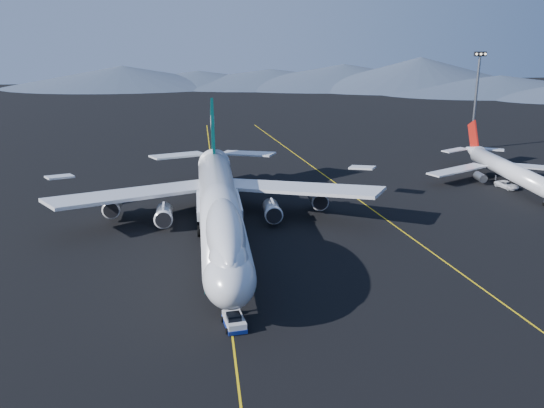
{
  "coord_description": "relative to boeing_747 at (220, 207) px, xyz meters",
  "views": [
    {
      "loc": [
        -3.13,
        -94.38,
        35.69
      ],
      "look_at": [
        8.56,
        -0.23,
        6.0
      ],
      "focal_mm": 40.0,
      "sensor_mm": 36.0,
      "label": 1
    }
  ],
  "objects": [
    {
      "name": "ground",
      "position": [
        -0.0,
        -0.03,
        -5.81
      ],
      "size": [
        500.0,
        500.0,
        0.0
      ],
      "primitive_type": "plane",
      "color": "black",
      "rests_on": "ground"
    },
    {
      "name": "taxiway_line_main",
      "position": [
        -0.0,
        -0.03,
        -5.8
      ],
      "size": [
        0.25,
        220.0,
        0.01
      ],
      "primitive_type": "cube",
      "color": "yellow",
      "rests_on": "ground"
    },
    {
      "name": "taxiway_line_side",
      "position": [
        30.0,
        9.97,
        -5.8
      ],
      "size": [
        28.08,
        198.09,
        0.01
      ],
      "primitive_type": "cube",
      "rotation": [
        0.0,
        0.0,
        0.14
      ],
      "color": "yellow",
      "rests_on": "ground"
    },
    {
      "name": "boeing_747",
      "position": [
        0.0,
        0.0,
        0.0
      ],
      "size": [
        59.62,
        72.43,
        19.37
      ],
      "color": "silver",
      "rests_on": "ground"
    },
    {
      "name": "pushback_tug",
      "position": [
        0.38,
        -29.53,
        -5.19
      ],
      "size": [
        3.12,
        4.84,
        1.98
      ],
      "rotation": [
        0.0,
        0.0,
        0.14
      ],
      "color": "silver",
      "rests_on": "ground"
    },
    {
      "name": "second_jet",
      "position": [
        63.65,
        27.11,
        -2.36
      ],
      "size": [
        35.51,
        40.12,
        11.42
      ],
      "rotation": [
        0.0,
        0.0,
        0.25
      ],
      "color": "silver",
      "rests_on": "ground"
    },
    {
      "name": "service_van",
      "position": [
        62.53,
        23.82,
        -5.05
      ],
      "size": [
        4.07,
        6.01,
        1.53
      ],
      "primitive_type": "imported",
      "rotation": [
        0.0,
        0.0,
        0.3
      ],
      "color": "white",
      "rests_on": "ground"
    },
    {
      "name": "floodlight_mast",
      "position": [
        72.2,
        62.82,
        7.55
      ],
      "size": [
        3.26,
        2.44,
        26.38
      ],
      "rotation": [
        0.0,
        0.0,
        0.03
      ],
      "color": "black",
      "rests_on": "ground"
    }
  ]
}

